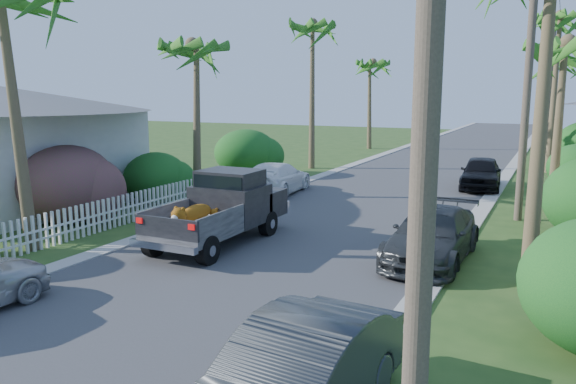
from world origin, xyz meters
The scene contains 23 objects.
ground centered at (0.00, 0.00, 0.00)m, with size 120.00×120.00×0.00m, color #29491B.
road centered at (0.00, 25.00, 0.01)m, with size 8.00×100.00×0.02m, color #38383A.
curb_left centered at (-4.30, 25.00, 0.03)m, with size 0.60×100.00×0.06m, color #A5A39E.
curb_right centered at (4.30, 25.00, 0.03)m, with size 0.60×100.00×0.06m, color #A5A39E.
pickup_truck centered at (-1.92, 6.37, 1.01)m, with size 1.98×5.12×2.06m.
parked_car_rn centered at (3.93, -1.24, 0.70)m, with size 1.48×4.26×1.40m, color #313436.
parked_car_rm centered at (3.94, 7.00, 0.66)m, with size 1.84×4.51×1.31m, color #2C2F31.
parked_car_rf centered at (3.60, 19.02, 0.71)m, with size 1.68×4.18×1.42m, color black.
parked_car_lf centered at (-4.07, 13.82, 0.67)m, with size 1.88×4.63×1.34m, color white.
palm_l_b centered at (-6.80, 12.00, 6.15)m, with size 4.40×4.40×7.40m.
palm_l_c centered at (-6.00, 22.00, 7.91)m, with size 4.40×4.40×9.20m.
palm_l_d centered at (-6.50, 34.00, 6.44)m, with size 4.40×4.40×7.70m.
palm_r_b centered at (6.60, 15.00, 5.95)m, with size 4.40×4.40×7.20m.
palm_r_c centered at (6.20, 26.00, 8.11)m, with size 4.40×4.40×9.40m.
palm_r_d centered at (6.50, 40.00, 6.74)m, with size 4.40×4.40×8.00m.
shrub_l_b centered at (-7.80, 6.00, 1.30)m, with size 3.00×3.30×2.60m, color #9E164E.
shrub_l_c centered at (-7.40, 10.00, 1.00)m, with size 2.40×2.64×2.00m, color #13431B.
shrub_l_d centered at (-8.00, 18.00, 1.20)m, with size 3.20×3.52×2.40m, color #13431B.
picket_fence centered at (-6.00, 5.50, 0.50)m, with size 0.10×11.00×1.00m, color white.
utility_pole_a centered at (5.60, -2.00, 4.60)m, with size 1.60×0.26×9.00m.
utility_pole_b centered at (5.60, 13.00, 4.60)m, with size 1.60×0.26×9.00m.
utility_pole_c centered at (5.60, 28.00, 4.60)m, with size 1.60×0.26×9.00m.
utility_pole_d centered at (5.60, 43.00, 4.60)m, with size 1.60×0.26×9.00m.
Camera 1 is at (6.73, -7.20, 4.31)m, focal length 35.00 mm.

